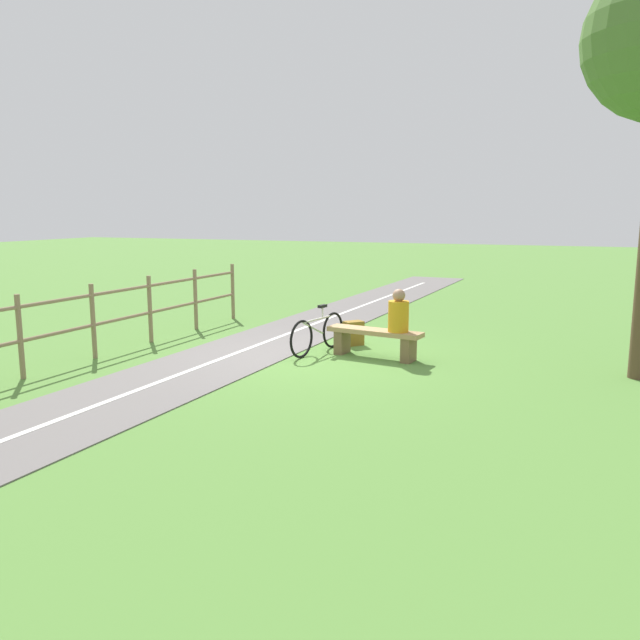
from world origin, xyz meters
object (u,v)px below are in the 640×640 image
at_px(bicycle, 318,333).
at_px(backpack, 353,333).
at_px(person_seated, 398,314).
at_px(bench, 374,338).

xyz_separation_m(bicycle, backpack, (-0.38, -0.84, -0.13)).
bearing_deg(bicycle, person_seated, 99.24).
relative_size(bench, backpack, 3.77).
xyz_separation_m(person_seated, backpack, (1.10, -0.90, -0.58)).
bearing_deg(backpack, bench, 128.88).
distance_m(bench, backpack, 1.07).
distance_m(bench, bicycle, 1.05).
bearing_deg(bench, backpack, -42.21).
xyz_separation_m(bench, person_seated, (-0.43, 0.07, 0.46)).
bearing_deg(bench, bicycle, 9.57).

